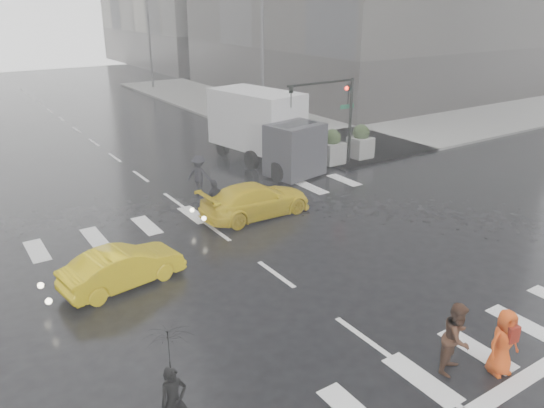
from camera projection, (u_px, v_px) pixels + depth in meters
ground at (276, 274)px, 16.84m from camera, size 120.00×120.00×0.00m
sidewalk_ne at (360, 113)px, 40.47m from camera, size 35.00×35.00×0.15m
road_markings at (276, 274)px, 16.84m from camera, size 18.00×48.00×0.01m
traffic_signal_pole at (336, 105)px, 26.55m from camera, size 4.45×0.42×4.50m
street_lamp_near at (261, 52)px, 34.65m from camera, size 2.15×0.22×9.00m
street_lamp_far at (148, 36)px, 50.21m from camera, size 2.15×0.22×9.00m
planter_west at (301, 153)px, 26.47m from camera, size 1.10×1.10×1.80m
planter_mid at (332, 148)px, 27.50m from camera, size 1.10×1.10×1.80m
planter_east at (360, 142)px, 28.53m from camera, size 1.10×1.10×1.80m
pedestrian_black at (171, 364)px, 10.12m from camera, size 0.97×0.98×2.43m
pedestrian_brown at (457, 338)px, 12.19m from camera, size 1.04×0.92×1.78m
pedestrian_orange at (504, 342)px, 12.13m from camera, size 0.89×0.66×1.65m
pedestrian_far_a at (215, 200)px, 20.68m from camera, size 1.03×0.69×1.66m
pedestrian_far_b at (199, 175)px, 23.53m from camera, size 1.22×1.28×1.76m
taxi_mid at (123, 267)px, 15.99m from camera, size 3.86×1.86×1.22m
taxi_rear at (256, 200)px, 21.18m from camera, size 4.10×1.91×1.34m
box_truck at (266, 127)px, 27.42m from camera, size 2.63×7.01×3.73m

